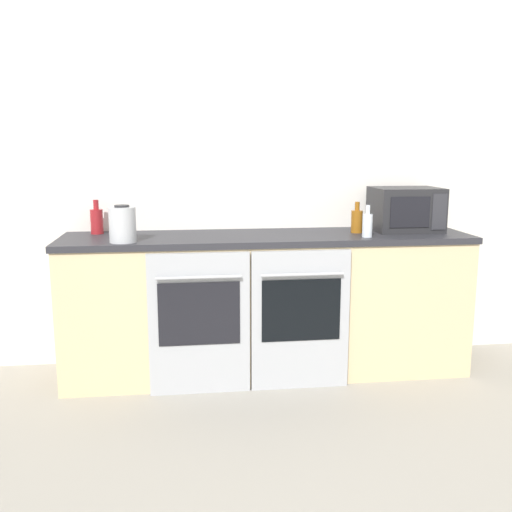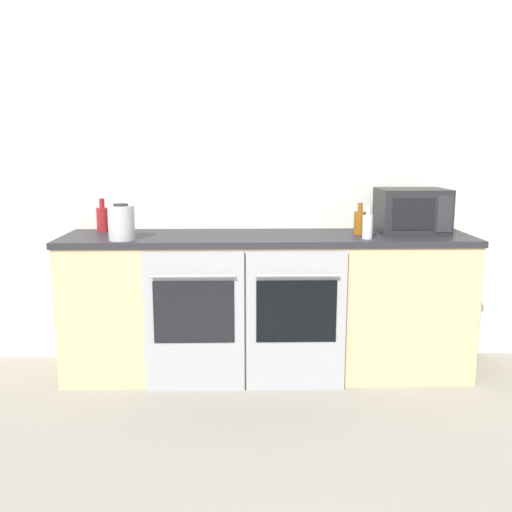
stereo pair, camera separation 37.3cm
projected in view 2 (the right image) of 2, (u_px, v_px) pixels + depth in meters
The scene contains 9 objects.
wall_back at pixel (265, 176), 3.97m from camera, with size 10.00×0.06×2.60m.
counter_back at pixel (267, 304), 3.80m from camera, with size 2.66×0.62×0.94m.
oven_left at pixel (194, 321), 3.49m from camera, with size 0.61×0.06×0.88m.
oven_right at pixel (296, 321), 3.50m from camera, with size 0.61×0.06×0.88m.
microwave at pixel (412, 211), 3.77m from camera, with size 0.44×0.36×0.29m.
bottle_red at pixel (103, 219), 3.85m from camera, with size 0.08×0.08×0.22m.
bottle_clear at pixel (368, 226), 3.54m from camera, with size 0.06×0.06×0.20m.
bottle_amber at pixel (360, 222), 3.73m from camera, with size 0.08×0.08×0.21m.
kettle at pixel (121, 223), 3.49m from camera, with size 0.16×0.16×0.22m.
Camera 2 is at (-0.16, -1.76, 1.49)m, focal length 40.00 mm.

